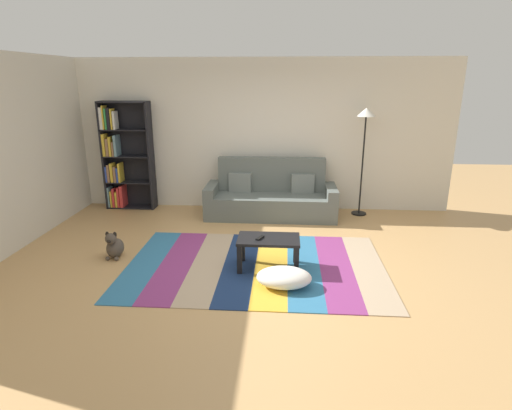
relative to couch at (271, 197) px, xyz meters
name	(u,v)px	position (x,y,z in m)	size (l,w,h in m)	color
ground_plane	(252,263)	(-0.17, -2.02, -0.34)	(14.00, 14.00, 0.00)	tan
back_wall	(263,135)	(-0.17, 0.53, 1.01)	(6.80, 0.10, 2.70)	silver
left_wall	(24,149)	(-3.57, -1.27, 1.01)	(0.10, 5.50, 2.70)	beige
rug	(255,266)	(-0.12, -2.11, -0.33)	(3.33, 2.20, 0.01)	teal
couch	(271,197)	(0.00, 0.00, 0.00)	(2.26, 0.80, 1.00)	#59605B
bookshelf	(122,158)	(-2.75, 0.28, 0.61)	(0.90, 0.28, 1.96)	black
coffee_table	(269,244)	(0.05, -2.16, 0.00)	(0.78, 0.46, 0.41)	black
pouf	(284,278)	(0.25, -2.65, -0.21)	(0.64, 0.44, 0.23)	white
dog	(114,246)	(-2.05, -1.97, -0.18)	(0.22, 0.35, 0.40)	#473D33
standing_lamp	(365,126)	(1.58, 0.18, 1.23)	(0.32, 0.32, 1.87)	black
tv_remote	(260,238)	(-0.06, -2.19, 0.09)	(0.04, 0.15, 0.02)	black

